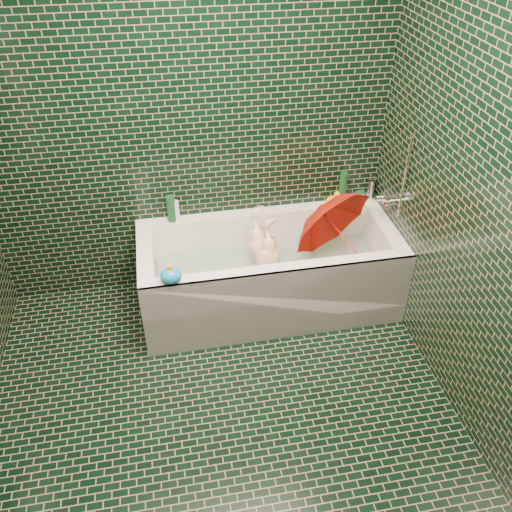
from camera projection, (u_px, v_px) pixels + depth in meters
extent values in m
plane|color=black|center=(226.00, 434.00, 2.96)|extent=(2.80, 2.80, 0.00)
plane|color=black|center=(187.00, 117.00, 3.31)|extent=(2.80, 0.00, 2.80)
plane|color=black|center=(506.00, 217.00, 2.41)|extent=(0.00, 2.80, 2.80)
cube|color=white|center=(268.00, 293.00, 3.79)|extent=(1.70, 0.75, 0.15)
cube|color=white|center=(260.00, 235.00, 3.88)|extent=(1.70, 0.10, 0.40)
cube|color=white|center=(280.00, 293.00, 3.37)|extent=(1.70, 0.10, 0.40)
cube|color=white|center=(382.00, 249.00, 3.75)|extent=(0.10, 0.55, 0.40)
cube|color=white|center=(148.00, 276.00, 3.51)|extent=(0.10, 0.55, 0.40)
cube|color=white|center=(281.00, 306.00, 3.39)|extent=(1.70, 0.02, 0.55)
cube|color=green|center=(268.00, 284.00, 3.74)|extent=(1.35, 0.47, 0.01)
cube|color=silver|center=(269.00, 268.00, 3.66)|extent=(1.48, 0.53, 0.00)
cylinder|color=silver|center=(394.00, 201.00, 3.52)|extent=(0.14, 0.05, 0.05)
cylinder|color=silver|center=(379.00, 198.00, 3.56)|extent=(0.05, 0.04, 0.04)
cylinder|color=silver|center=(405.00, 179.00, 3.31)|extent=(0.01, 0.01, 0.55)
imported|color=beige|center=(268.00, 265.00, 3.66)|extent=(0.91, 0.56, 0.27)
imported|color=red|center=(341.00, 234.00, 3.56)|extent=(0.75, 0.89, 0.78)
imported|color=white|center=(364.00, 202.00, 3.86)|extent=(0.12, 0.12, 0.24)
imported|color=#451C6C|center=(364.00, 201.00, 3.87)|extent=(0.12, 0.12, 0.19)
imported|color=#13441F|center=(359.00, 201.00, 3.87)|extent=(0.16, 0.16, 0.16)
cylinder|color=#13441F|center=(343.00, 188.00, 3.79)|extent=(0.07, 0.07, 0.23)
cylinder|color=silver|center=(371.00, 190.00, 3.83)|extent=(0.06, 0.06, 0.17)
cylinder|color=#13441F|center=(171.00, 209.00, 3.61)|extent=(0.07, 0.07, 0.19)
cylinder|color=white|center=(176.00, 211.00, 3.64)|extent=(0.07, 0.07, 0.14)
ellipsoid|color=yellow|center=(332.00, 200.00, 3.81)|extent=(0.11, 0.09, 0.07)
sphere|color=yellow|center=(337.00, 194.00, 3.79)|extent=(0.05, 0.05, 0.05)
cone|color=orange|center=(340.00, 194.00, 3.80)|extent=(0.02, 0.02, 0.02)
ellipsoid|color=#1784D3|center=(171.00, 276.00, 3.11)|extent=(0.14, 0.12, 0.10)
cylinder|color=yellow|center=(170.00, 268.00, 3.07)|extent=(0.03, 0.03, 0.04)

